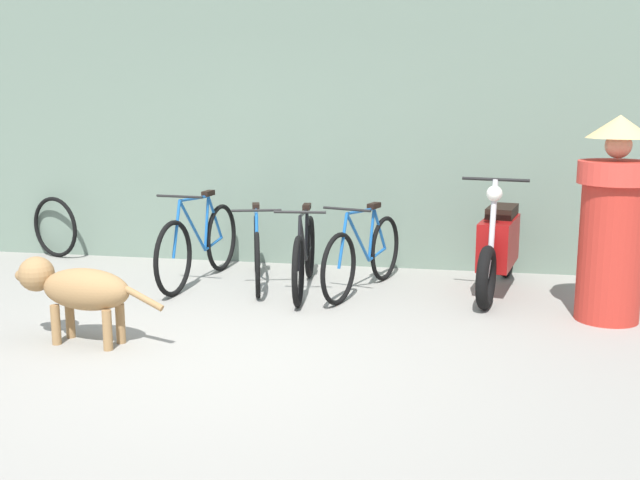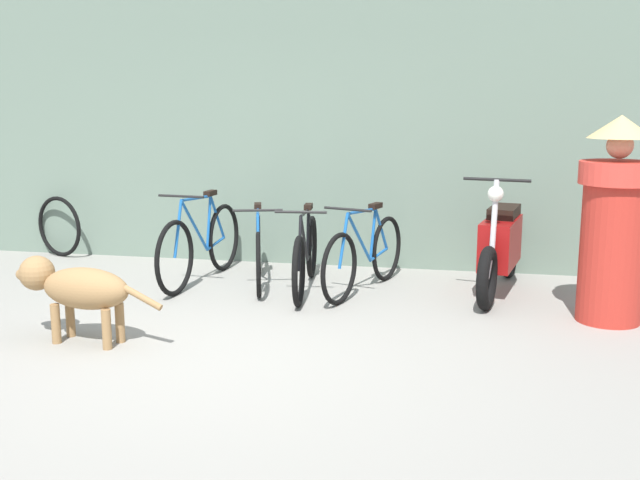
{
  "view_description": "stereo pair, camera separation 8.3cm",
  "coord_description": "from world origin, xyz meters",
  "px_view_note": "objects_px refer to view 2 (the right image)",
  "views": [
    {
      "loc": [
        1.7,
        -4.76,
        1.79
      ],
      "look_at": [
        0.59,
        1.15,
        0.65
      ],
      "focal_mm": 42.0,
      "sensor_mm": 36.0,
      "label": 1
    },
    {
      "loc": [
        1.78,
        -4.75,
        1.79
      ],
      "look_at": [
        0.59,
        1.15,
        0.65
      ],
      "focal_mm": 42.0,
      "sensor_mm": 36.0,
      "label": 2
    }
  ],
  "objects_px": {
    "bicycle_2": "(306,256)",
    "motorcycle": "(500,247)",
    "bicycle_0": "(201,245)",
    "person_in_robes": "(614,219)",
    "stray_dog": "(76,287)",
    "bicycle_1": "(258,251)",
    "bicycle_3": "(365,255)",
    "spare_tire_left": "(59,226)"
  },
  "relations": [
    {
      "from": "motorcycle",
      "to": "stray_dog",
      "type": "distance_m",
      "value": 3.76
    },
    {
      "from": "bicycle_0",
      "to": "stray_dog",
      "type": "bearing_deg",
      "value": -1.76
    },
    {
      "from": "bicycle_0",
      "to": "person_in_robes",
      "type": "relative_size",
      "value": 1.07
    },
    {
      "from": "bicycle_1",
      "to": "bicycle_3",
      "type": "relative_size",
      "value": 0.96
    },
    {
      "from": "bicycle_2",
      "to": "bicycle_1",
      "type": "bearing_deg",
      "value": -114.38
    },
    {
      "from": "stray_dog",
      "to": "person_in_robes",
      "type": "bearing_deg",
      "value": -154.52
    },
    {
      "from": "stray_dog",
      "to": "spare_tire_left",
      "type": "relative_size",
      "value": 1.79
    },
    {
      "from": "bicycle_2",
      "to": "spare_tire_left",
      "type": "distance_m",
      "value": 3.25
    },
    {
      "from": "stray_dog",
      "to": "spare_tire_left",
      "type": "bearing_deg",
      "value": -50.66
    },
    {
      "from": "person_in_robes",
      "to": "bicycle_0",
      "type": "bearing_deg",
      "value": -32.31
    },
    {
      "from": "bicycle_1",
      "to": "bicycle_0",
      "type": "bearing_deg",
      "value": -102.1
    },
    {
      "from": "bicycle_3",
      "to": "stray_dog",
      "type": "distance_m",
      "value": 2.67
    },
    {
      "from": "spare_tire_left",
      "to": "motorcycle",
      "type": "bearing_deg",
      "value": -7.9
    },
    {
      "from": "bicycle_2",
      "to": "motorcycle",
      "type": "xyz_separation_m",
      "value": [
        1.78,
        0.29,
        0.1
      ]
    },
    {
      "from": "bicycle_0",
      "to": "spare_tire_left",
      "type": "relative_size",
      "value": 2.56
    },
    {
      "from": "bicycle_3",
      "to": "spare_tire_left",
      "type": "relative_size",
      "value": 2.31
    },
    {
      "from": "bicycle_0",
      "to": "bicycle_1",
      "type": "bearing_deg",
      "value": 99.72
    },
    {
      "from": "bicycle_1",
      "to": "motorcycle",
      "type": "xyz_separation_m",
      "value": [
        2.29,
        0.12,
        0.11
      ]
    },
    {
      "from": "motorcycle",
      "to": "person_in_robes",
      "type": "xyz_separation_m",
      "value": [
        0.85,
        -0.76,
        0.41
      ]
    },
    {
      "from": "bicycle_2",
      "to": "person_in_robes",
      "type": "bearing_deg",
      "value": 73.56
    },
    {
      "from": "bicycle_3",
      "to": "stray_dog",
      "type": "height_order",
      "value": "bicycle_3"
    },
    {
      "from": "person_in_robes",
      "to": "bicycle_2",
      "type": "bearing_deg",
      "value": -33.34
    },
    {
      "from": "spare_tire_left",
      "to": "bicycle_2",
      "type": "bearing_deg",
      "value": -17.26
    },
    {
      "from": "bicycle_2",
      "to": "motorcycle",
      "type": "bearing_deg",
      "value": 92.94
    },
    {
      "from": "bicycle_1",
      "to": "bicycle_2",
      "type": "relative_size",
      "value": 0.9
    },
    {
      "from": "motorcycle",
      "to": "person_in_robes",
      "type": "relative_size",
      "value": 1.09
    },
    {
      "from": "bicycle_1",
      "to": "bicycle_2",
      "type": "xyz_separation_m",
      "value": [
        0.51,
        -0.17,
        0.01
      ]
    },
    {
      "from": "bicycle_0",
      "to": "person_in_robes",
      "type": "height_order",
      "value": "person_in_robes"
    },
    {
      "from": "motorcycle",
      "to": "person_in_robes",
      "type": "bearing_deg",
      "value": 59.05
    },
    {
      "from": "bicycle_2",
      "to": "stray_dog",
      "type": "height_order",
      "value": "bicycle_2"
    },
    {
      "from": "motorcycle",
      "to": "spare_tire_left",
      "type": "distance_m",
      "value": 4.94
    },
    {
      "from": "motorcycle",
      "to": "stray_dog",
      "type": "bearing_deg",
      "value": -45.01
    },
    {
      "from": "bicycle_0",
      "to": "bicycle_1",
      "type": "relative_size",
      "value": 1.15
    },
    {
      "from": "bicycle_3",
      "to": "person_in_robes",
      "type": "height_order",
      "value": "person_in_robes"
    },
    {
      "from": "bicycle_2",
      "to": "spare_tire_left",
      "type": "relative_size",
      "value": 2.47
    },
    {
      "from": "person_in_robes",
      "to": "bicycle_1",
      "type": "bearing_deg",
      "value": -34.66
    },
    {
      "from": "bicycle_0",
      "to": "bicycle_3",
      "type": "height_order",
      "value": "bicycle_0"
    },
    {
      "from": "bicycle_2",
      "to": "spare_tire_left",
      "type": "xyz_separation_m",
      "value": [
        -3.11,
        0.97,
        0.01
      ]
    },
    {
      "from": "person_in_robes",
      "to": "motorcycle",
      "type": "bearing_deg",
      "value": -65.11
    },
    {
      "from": "bicycle_3",
      "to": "bicycle_1",
      "type": "bearing_deg",
      "value": -77.82
    },
    {
      "from": "bicycle_0",
      "to": "person_in_robes",
      "type": "distance_m",
      "value": 3.79
    },
    {
      "from": "bicycle_2",
      "to": "stray_dog",
      "type": "xyz_separation_m",
      "value": [
        -1.34,
        -1.81,
        0.08
      ]
    }
  ]
}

